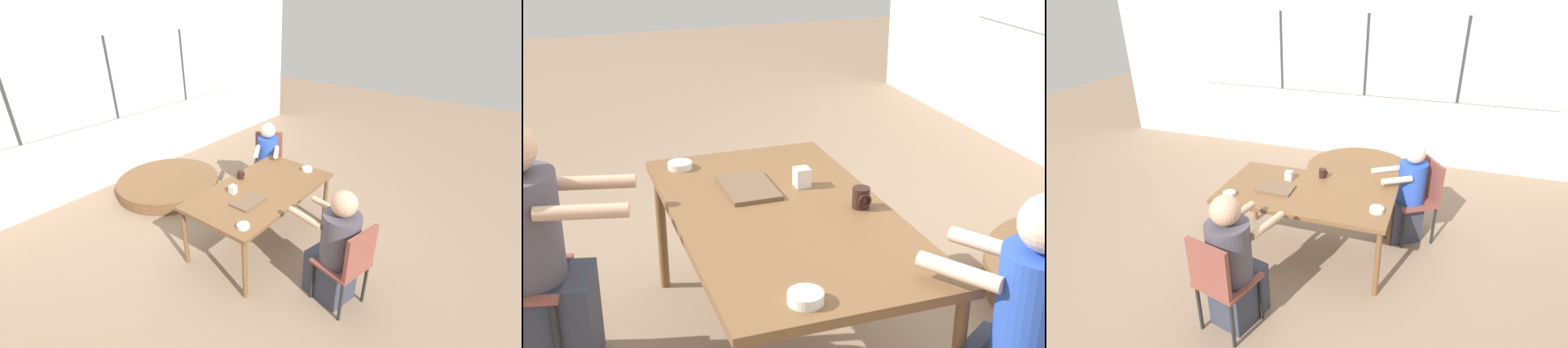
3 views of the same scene
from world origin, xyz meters
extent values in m
plane|color=#8C725B|center=(0.00, 0.00, 0.00)|extent=(16.00, 16.00, 0.00)
cube|color=silver|center=(0.00, 2.69, 1.40)|extent=(8.40, 0.06, 2.80)
cube|color=silver|center=(0.00, 2.64, 1.55)|extent=(5.20, 0.02, 1.13)
cube|color=#333333|center=(-1.30, 2.64, 1.55)|extent=(0.04, 0.01, 1.13)
cube|color=#333333|center=(0.00, 2.64, 1.55)|extent=(0.04, 0.01, 1.13)
cube|color=#333333|center=(1.30, 2.64, 1.55)|extent=(0.04, 0.01, 1.13)
cube|color=brown|center=(0.00, 0.00, 0.68)|extent=(1.63, 0.91, 0.04)
cylinder|color=brown|center=(-0.77, -0.41, 0.33)|extent=(0.05, 0.05, 0.66)
cylinder|color=brown|center=(0.77, -0.41, 0.33)|extent=(0.05, 0.05, 0.66)
cylinder|color=brown|center=(-0.77, 0.41, 0.33)|extent=(0.05, 0.05, 0.66)
cylinder|color=brown|center=(0.77, 0.41, 0.33)|extent=(0.05, 0.05, 0.66)
cube|color=brown|center=(0.96, 0.61, 0.44)|extent=(0.55, 0.55, 0.03)
cube|color=brown|center=(1.11, 0.71, 0.67)|extent=(0.23, 0.34, 0.42)
cylinder|color=black|center=(0.91, 0.38, 0.22)|extent=(0.03, 0.03, 0.43)
cylinder|color=black|center=(0.72, 0.66, 0.22)|extent=(0.03, 0.03, 0.43)
cylinder|color=black|center=(1.19, 0.56, 0.22)|extent=(0.03, 0.03, 0.43)
cylinder|color=black|center=(1.01, 0.85, 0.22)|extent=(0.03, 0.03, 0.43)
cube|color=brown|center=(-0.27, -1.11, 0.44)|extent=(0.48, 0.48, 0.03)
cube|color=brown|center=(-0.31, -1.28, 0.67)|extent=(0.38, 0.12, 0.42)
cylinder|color=black|center=(-0.39, -0.90, 0.22)|extent=(0.03, 0.03, 0.43)
cylinder|color=black|center=(-0.06, -0.98, 0.22)|extent=(0.03, 0.03, 0.43)
cylinder|color=black|center=(-0.47, -1.23, 0.22)|extent=(0.03, 0.03, 0.43)
cylinder|color=black|center=(-0.14, -1.31, 0.22)|extent=(0.03, 0.03, 0.43)
cube|color=#333847|center=(0.88, 0.56, 0.23)|extent=(0.42, 0.39, 0.46)
cylinder|color=#284CB7|center=(0.92, 0.59, 0.67)|extent=(0.28, 0.28, 0.42)
sphere|color=beige|center=(0.92, 0.59, 0.98)|extent=(0.20, 0.20, 0.20)
cylinder|color=beige|center=(0.79, 0.36, 0.77)|extent=(0.29, 0.22, 0.06)
cylinder|color=beige|center=(0.66, 0.57, 0.77)|extent=(0.29, 0.22, 0.06)
cube|color=#333847|center=(-0.24, -1.00, 0.23)|extent=(0.39, 0.46, 0.46)
cylinder|color=#4C4751|center=(-0.26, -1.07, 0.69)|extent=(0.34, 0.34, 0.47)
sphere|color=tan|center=(-0.26, -1.07, 1.04)|extent=(0.23, 0.23, 0.23)
cylinder|color=tan|center=(-0.34, -0.75, 0.82)|extent=(0.14, 0.37, 0.06)
cylinder|color=tan|center=(-0.04, -0.82, 0.82)|extent=(0.14, 0.37, 0.06)
cube|color=brown|center=(-0.30, -0.07, 0.71)|extent=(0.34, 0.23, 0.02)
cylinder|color=black|center=(0.05, 0.33, 0.75)|extent=(0.08, 0.08, 0.09)
torus|color=black|center=(0.09, 0.33, 0.75)|extent=(0.01, 0.06, 0.06)
cube|color=silver|center=(-0.25, 0.18, 0.75)|extent=(0.07, 0.07, 0.09)
cylinder|color=white|center=(0.69, -0.17, 0.72)|extent=(0.12, 0.12, 0.04)
cylinder|color=silver|center=(-0.66, -0.31, 0.72)|extent=(0.12, 0.12, 0.03)
cylinder|color=brown|center=(0.15, 1.83, 0.01)|extent=(1.44, 1.44, 0.03)
cylinder|color=brown|center=(0.15, 1.83, 0.04)|extent=(1.45, 1.45, 0.03)
cylinder|color=brown|center=(0.15, 1.83, 0.07)|extent=(1.44, 1.44, 0.03)
cylinder|color=brown|center=(0.15, 1.83, 0.10)|extent=(1.45, 1.45, 0.03)
cylinder|color=brown|center=(0.15, 1.83, 0.14)|extent=(1.44, 1.44, 0.03)
cylinder|color=brown|center=(0.15, 1.83, 0.16)|extent=(1.45, 1.45, 0.03)
camera|label=1|loc=(-2.61, -2.01, 2.56)|focal=24.00mm
camera|label=2|loc=(2.65, -0.93, 2.01)|focal=50.00mm
camera|label=3|loc=(1.09, -3.24, 2.52)|focal=28.00mm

